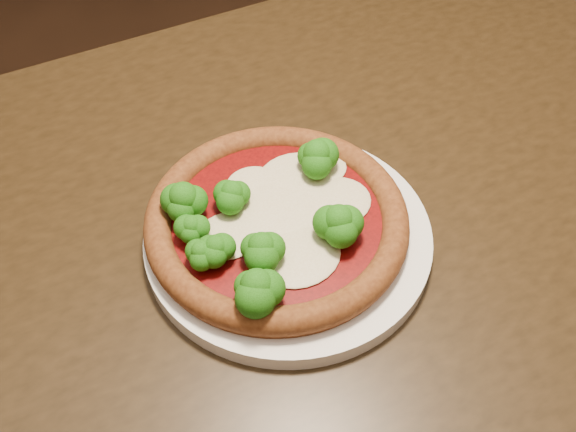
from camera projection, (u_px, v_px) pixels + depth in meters
floor at (280, 430)px, 1.29m from camera, size 4.00×4.00×0.00m
dining_table at (319, 236)px, 0.79m from camera, size 1.37×0.78×0.75m
plate at (288, 236)px, 0.65m from camera, size 0.29×0.29×0.02m
pizza at (274, 220)px, 0.63m from camera, size 0.26×0.26×0.06m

